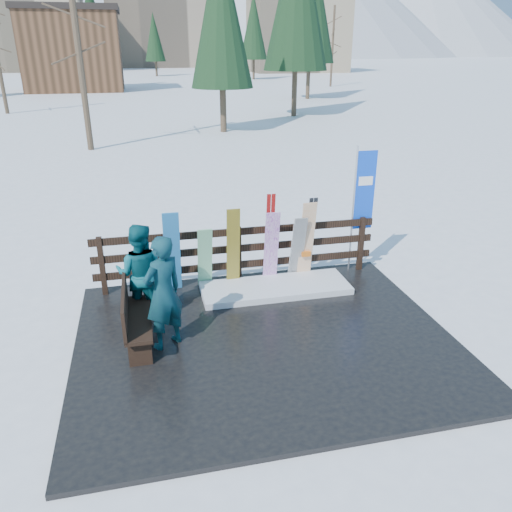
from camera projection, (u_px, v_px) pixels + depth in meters
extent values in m
plane|color=white|center=(265.00, 342.00, 8.13)|extent=(700.00, 700.00, 0.00)
cube|color=black|center=(265.00, 340.00, 8.11)|extent=(6.00, 5.00, 0.08)
cube|color=black|center=(102.00, 266.00, 9.32)|extent=(0.10, 0.10, 1.15)
cube|color=black|center=(172.00, 260.00, 9.58)|extent=(0.10, 0.10, 1.15)
cube|color=black|center=(239.00, 254.00, 9.85)|extent=(0.10, 0.10, 1.15)
cube|color=black|center=(301.00, 249.00, 10.12)|extent=(0.10, 0.10, 1.15)
cube|color=black|center=(361.00, 244.00, 10.39)|extent=(0.10, 0.10, 1.15)
cube|color=black|center=(239.00, 265.00, 9.94)|extent=(5.60, 0.05, 0.14)
cube|color=black|center=(238.00, 248.00, 9.80)|extent=(5.60, 0.05, 0.14)
cube|color=black|center=(238.00, 232.00, 9.67)|extent=(5.60, 0.05, 0.14)
cube|color=white|center=(275.00, 288.00, 9.63)|extent=(2.84, 1.00, 0.12)
cube|color=black|center=(138.00, 318.00, 7.77)|extent=(0.40, 1.50, 0.06)
cube|color=black|center=(140.00, 352.00, 7.31)|extent=(0.34, 0.06, 0.45)
cube|color=black|center=(139.00, 313.00, 8.39)|extent=(0.34, 0.06, 0.45)
cube|color=black|center=(125.00, 304.00, 7.62)|extent=(0.05, 1.50, 0.50)
cube|color=#287AC1|center=(172.00, 252.00, 9.29)|extent=(0.30, 0.36, 1.65)
cube|color=silver|center=(205.00, 258.00, 9.48)|extent=(0.27, 0.39, 1.29)
cube|color=yellow|center=(233.00, 248.00, 9.53)|extent=(0.25, 0.22, 1.62)
cube|color=white|center=(271.00, 248.00, 9.71)|extent=(0.28, 0.27, 1.50)
cube|color=black|center=(297.00, 248.00, 9.85)|extent=(0.27, 0.39, 1.37)
cube|color=white|center=(307.00, 241.00, 9.83)|extent=(0.28, 0.29, 1.65)
cube|color=maroon|center=(267.00, 238.00, 9.70)|extent=(0.07, 0.23, 1.84)
cube|color=maroon|center=(272.00, 238.00, 9.72)|extent=(0.07, 0.23, 1.84)
cube|color=black|center=(308.00, 238.00, 9.89)|extent=(0.08, 0.29, 1.72)
cube|color=black|center=(312.00, 238.00, 9.91)|extent=(0.08, 0.29, 1.72)
cylinder|color=silver|center=(353.00, 210.00, 10.11)|extent=(0.04, 0.04, 2.60)
cube|color=blue|center=(365.00, 191.00, 10.00)|extent=(0.42, 0.02, 1.60)
imported|color=#0D4C48|center=(163.00, 293.00, 7.55)|extent=(0.80, 0.73, 1.83)
imported|color=#0B515D|center=(140.00, 273.00, 8.34)|extent=(0.97, 0.84, 1.72)
cube|color=tan|center=(25.00, 23.00, 99.05)|extent=(22.00, 14.00, 18.00)
cube|color=gray|center=(162.00, 19.00, 122.04)|extent=(26.00, 16.00, 22.00)
cube|color=tan|center=(298.00, 34.00, 97.06)|extent=(18.00, 12.00, 14.00)
cube|color=brown|center=(73.00, 52.00, 54.40)|extent=(10.00, 8.00, 8.00)
cube|color=black|center=(68.00, 8.00, 52.74)|extent=(10.50, 8.40, 0.60)
cylinder|color=#382B1E|center=(76.00, 26.00, 21.45)|extent=(0.28, 0.28, 10.57)
cone|color=black|center=(221.00, 41.00, 26.69)|extent=(3.44, 3.44, 9.56)
cone|color=black|center=(296.00, 21.00, 32.84)|extent=(4.35, 4.35, 12.09)
cone|color=black|center=(310.00, 25.00, 44.56)|extent=(4.55, 4.55, 12.63)
cylinder|color=#382B1E|center=(333.00, 47.00, 60.38)|extent=(0.28, 0.28, 9.11)
cone|color=black|center=(94.00, 37.00, 58.69)|extent=(4.03, 4.03, 11.21)
cone|color=black|center=(254.00, 39.00, 74.00)|extent=(4.09, 4.09, 11.35)
cone|color=black|center=(155.00, 46.00, 83.17)|extent=(3.39, 3.39, 9.42)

